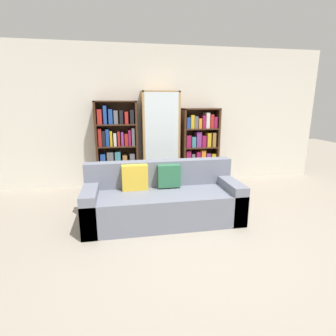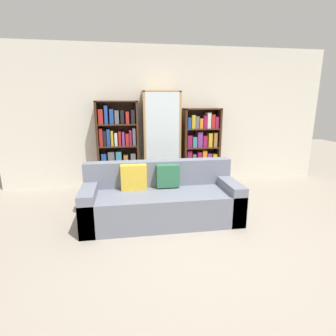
# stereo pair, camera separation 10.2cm
# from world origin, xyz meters

# --- Properties ---
(ground_plane) EXTENTS (16.00, 16.00, 0.00)m
(ground_plane) POSITION_xyz_m (0.00, 0.00, 0.00)
(ground_plane) COLOR gray
(wall_back) EXTENTS (6.49, 0.06, 2.70)m
(wall_back) POSITION_xyz_m (0.00, 2.51, 1.35)
(wall_back) COLOR silver
(wall_back) RESTS_ON ground
(couch) EXTENTS (2.16, 0.83, 0.81)m
(couch) POSITION_xyz_m (-0.40, 0.72, 0.29)
(couch) COLOR slate
(couch) RESTS_ON ground
(bookshelf_left) EXTENTS (0.78, 0.32, 1.67)m
(bookshelf_left) POSITION_xyz_m (-1.02, 2.30, 0.79)
(bookshelf_left) COLOR #3D2314
(bookshelf_left) RESTS_ON ground
(display_cabinet) EXTENTS (0.71, 0.36, 1.85)m
(display_cabinet) POSITION_xyz_m (-0.18, 2.29, 0.93)
(display_cabinet) COLOR #AD7F4C
(display_cabinet) RESTS_ON ground
(bookshelf_right) EXTENTS (0.73, 0.32, 1.53)m
(bookshelf_right) POSITION_xyz_m (0.63, 2.30, 0.74)
(bookshelf_right) COLOR #3D2314
(bookshelf_right) RESTS_ON ground
(wine_bottle) EXTENTS (0.08, 0.08, 0.38)m
(wine_bottle) POSITION_xyz_m (0.41, 1.82, 0.16)
(wine_bottle) COLOR #192333
(wine_bottle) RESTS_ON ground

